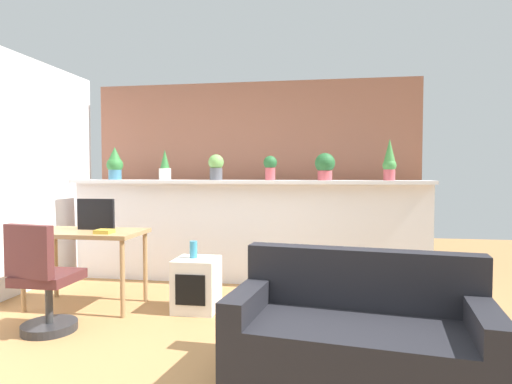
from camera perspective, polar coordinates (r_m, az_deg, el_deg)
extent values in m
plane|color=#9E7042|center=(3.38, -8.06, -20.34)|extent=(12.00, 12.00, 0.00)
cube|color=silver|center=(5.11, -1.49, -5.53)|extent=(4.25, 0.16, 1.19)
cube|color=silver|center=(5.02, -1.58, 1.37)|extent=(4.25, 0.40, 0.04)
cube|color=#935B47|center=(5.65, -0.39, 1.91)|extent=(4.25, 0.10, 2.50)
cylinder|color=#386B84|center=(5.58, -18.32, 2.20)|extent=(0.16, 0.16, 0.12)
sphere|color=#2D7033|center=(5.58, -18.33, 3.45)|extent=(0.20, 0.20, 0.20)
cone|color=#2D7033|center=(5.58, -18.35, 4.79)|extent=(0.17, 0.17, 0.18)
cylinder|color=silver|center=(5.31, -12.06, 2.35)|extent=(0.14, 0.14, 0.14)
cone|color=#2D7033|center=(5.32, -12.08, 4.32)|extent=(0.11, 0.11, 0.23)
cylinder|color=#4C4C51|center=(5.10, -5.36, 2.41)|extent=(0.15, 0.15, 0.14)
sphere|color=#669E4C|center=(5.10, -5.37, 3.98)|extent=(0.18, 0.18, 0.18)
cylinder|color=#B7474C|center=(4.97, 1.91, 2.42)|extent=(0.12, 0.12, 0.14)
sphere|color=#235B2D|center=(4.97, 1.91, 3.95)|extent=(0.16, 0.16, 0.16)
cylinder|color=#B7474C|center=(4.92, 9.18, 2.19)|extent=(0.16, 0.16, 0.11)
sphere|color=#235B2D|center=(4.92, 9.20, 3.84)|extent=(0.23, 0.23, 0.23)
cylinder|color=#B7474C|center=(5.01, 17.37, 2.18)|extent=(0.13, 0.13, 0.12)
sphere|color=#3D843D|center=(5.01, 17.39, 3.41)|extent=(0.15, 0.15, 0.15)
cone|color=#3D843D|center=(5.02, 17.42, 5.29)|extent=(0.13, 0.13, 0.27)
cylinder|color=#99754C|center=(4.64, -28.69, -9.67)|extent=(0.04, 0.04, 0.71)
cylinder|color=#99754C|center=(4.12, -17.40, -11.01)|extent=(0.04, 0.04, 0.71)
cylinder|color=#99754C|center=(5.04, -25.17, -8.65)|extent=(0.04, 0.04, 0.71)
cylinder|color=#99754C|center=(4.56, -14.57, -9.65)|extent=(0.04, 0.04, 0.71)
cube|color=#99754C|center=(4.51, -21.77, -5.07)|extent=(1.10, 0.60, 0.04)
cube|color=black|center=(4.52, -20.60, -2.80)|extent=(0.38, 0.04, 0.31)
cylinder|color=#262628|center=(4.09, -25.85, -15.90)|extent=(0.44, 0.44, 0.07)
cylinder|color=#333333|center=(4.03, -25.91, -13.14)|extent=(0.06, 0.06, 0.34)
cube|color=#4C2323|center=(3.98, -25.97, -10.22)|extent=(0.44, 0.44, 0.08)
cube|color=#4C2323|center=(3.81, -28.09, -7.02)|extent=(0.45, 0.15, 0.42)
cube|color=silver|center=(4.21, -7.92, -12.12)|extent=(0.40, 0.40, 0.50)
cube|color=black|center=(4.03, -8.72, -12.77)|extent=(0.28, 0.04, 0.28)
cylinder|color=teal|center=(4.16, -8.35, -7.60)|extent=(0.07, 0.07, 0.16)
cube|color=gold|center=(4.24, -19.60, -4.99)|extent=(0.15, 0.14, 0.04)
cube|color=black|center=(2.87, 13.36, -20.36)|extent=(1.65, 0.97, 0.40)
cube|color=black|center=(3.03, 13.83, -11.15)|extent=(1.57, 0.38, 0.40)
cube|color=black|center=(2.90, -0.96, -14.16)|extent=(0.27, 0.78, 0.16)
cube|color=black|center=(2.82, 28.29, -14.96)|extent=(0.27, 0.78, 0.16)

